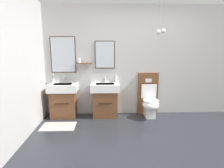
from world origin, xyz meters
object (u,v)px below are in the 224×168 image
vanity_sink_right (105,99)px  toothbrush_cup (54,80)px  soap_dispenser (116,79)px  vanity_sink_left (64,99)px  toilet (149,100)px

vanity_sink_right → toothbrush_cup: 1.28m
toothbrush_cup → soap_dispenser: (1.45, 0.01, 0.02)m
toothbrush_cup → vanity_sink_right: bearing=-6.9°
vanity_sink_left → toilet: toilet is taller
vanity_sink_left → soap_dispenser: bearing=7.3°
vanity_sink_right → soap_dispenser: 0.54m
vanity_sink_left → toilet: size_ratio=0.78×
toilet → toothbrush_cup: bearing=175.8°
vanity_sink_left → toilet: (1.97, -0.02, -0.04)m
vanity_sink_left → toothbrush_cup: toothbrush_cup is taller
toilet → vanity_sink_right: bearing=179.1°
toilet → soap_dispenser: 0.92m
toilet → soap_dispenser: size_ratio=5.48×
toothbrush_cup → soap_dispenser: size_ratio=1.15×
toothbrush_cup → toilet: bearing=-4.2°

